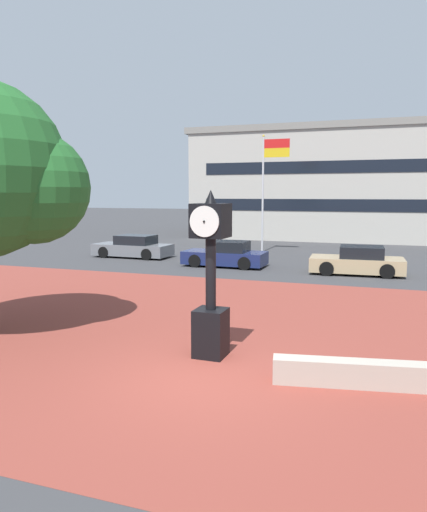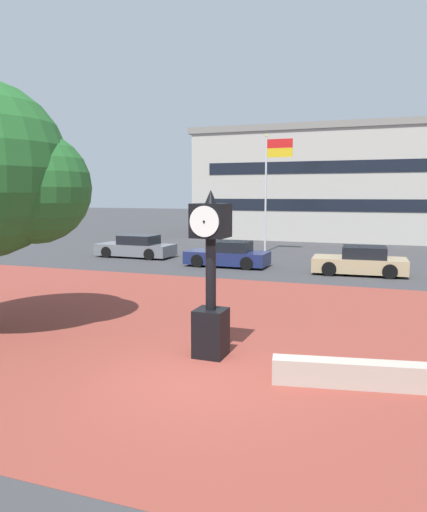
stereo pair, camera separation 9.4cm
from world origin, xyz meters
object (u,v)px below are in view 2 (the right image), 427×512
Objects in this scene: civic_building at (391,184)px; car_street_distant at (136,247)px; street_clock at (211,279)px; car_street_far at (360,262)px; car_street_near at (228,255)px; flagpole_primary at (270,181)px.

car_street_distant is at bearing -127.08° from civic_building.
car_street_distant is 0.15× the size of civic_building.
car_street_far is (2.63, 12.67, -1.19)m from street_clock.
flagpole_primary is at bearing -4.34° from car_street_near.
street_clock is 19.79m from flagpole_primary.
flagpole_primary is at bearing -117.86° from civic_building.
car_street_near is at bearing 84.94° from car_street_far.
street_clock is at bearing -80.73° from flagpole_primary.
flagpole_primary is (-3.16, 19.35, 2.64)m from street_clock.
car_street_distant is at bearing 78.72° from car_street_far.
car_street_distant is at bearing -144.46° from flagpole_primary.
civic_building is (7.77, 19.97, 3.88)m from car_street_near.
car_street_near is at bearing 107.24° from street_clock.
flagpole_primary is at bearing -52.73° from car_street_distant.
flagpole_primary is at bearing 38.30° from car_street_far.
civic_building reaches higher than flagpole_primary.
flagpole_primary is (6.69, 4.78, 3.82)m from car_street_distant.
street_clock is 17.63m from car_street_distant.
street_clock is 0.12× the size of civic_building.
car_street_near is 6.40m from car_street_far.
car_street_near is 21.77m from civic_building.
street_clock is 12.99m from car_street_far.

